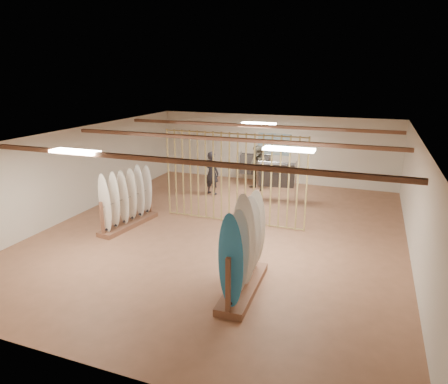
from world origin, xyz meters
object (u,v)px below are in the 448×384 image
at_px(clothing_rack_b, 277,175).
at_px(shopper_b, 258,165).
at_px(rack_left, 128,207).
at_px(clothing_rack_a, 255,165).
at_px(rack_right, 244,260).
at_px(shopper_a, 212,170).

relative_size(clothing_rack_b, shopper_b, 0.73).
distance_m(rack_left, clothing_rack_a, 6.06).
bearing_deg(shopper_b, rack_right, -44.33).
height_order(clothing_rack_a, shopper_a, shopper_a).
xyz_separation_m(shopper_a, shopper_b, (1.48, 1.13, 0.06)).
xyz_separation_m(rack_left, rack_right, (4.39, -2.36, 0.10)).
xyz_separation_m(rack_right, shopper_b, (-1.82, 7.46, 0.28)).
bearing_deg(rack_right, shopper_a, 115.54).
bearing_deg(shopper_a, clothing_rack_b, -162.99).
bearing_deg(shopper_a, shopper_b, -127.56).
relative_size(clothing_rack_a, clothing_rack_b, 0.95).
bearing_deg(shopper_b, shopper_a, -110.73).
relative_size(rack_left, rack_right, 1.02).
bearing_deg(shopper_b, clothing_rack_b, -14.58).
height_order(rack_left, shopper_a, shopper_a).
relative_size(clothing_rack_b, shopper_a, 0.78).
distance_m(shopper_a, shopper_b, 1.87).
relative_size(rack_right, clothing_rack_a, 1.59).
relative_size(shopper_a, shopper_b, 0.94).
bearing_deg(clothing_rack_a, shopper_b, -61.68).
bearing_deg(rack_left, clothing_rack_b, 56.46).
bearing_deg(shopper_b, clothing_rack_a, 150.16).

